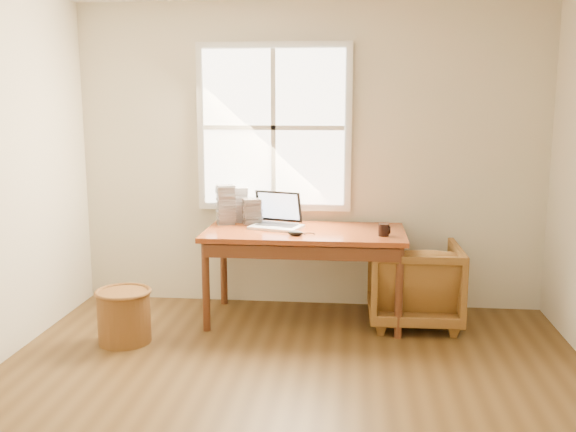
% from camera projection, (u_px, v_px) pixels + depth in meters
% --- Properties ---
extents(room_shell, '(4.04, 4.54, 2.64)m').
position_uv_depth(room_shell, '(277.00, 187.00, 3.45)').
color(room_shell, brown).
rests_on(room_shell, ground).
extents(desk, '(1.60, 0.80, 0.04)m').
position_uv_depth(desk, '(305.00, 233.00, 5.16)').
color(desk, brown).
rests_on(desk, room_shell).
extents(armchair, '(0.72, 0.74, 0.67)m').
position_uv_depth(armchair, '(414.00, 283.00, 5.14)').
color(armchair, brown).
rests_on(armchair, room_shell).
extents(wicker_stool, '(0.45, 0.45, 0.39)m').
position_uv_depth(wicker_stool, '(124.00, 317.00, 4.76)').
color(wicker_stool, brown).
rests_on(wicker_stool, room_shell).
extents(laptop, '(0.50, 0.51, 0.30)m').
position_uv_depth(laptop, '(276.00, 210.00, 5.20)').
color(laptop, silver).
rests_on(laptop, desk).
extents(mouse, '(0.12, 0.08, 0.04)m').
position_uv_depth(mouse, '(296.00, 233.00, 4.94)').
color(mouse, black).
rests_on(mouse, desk).
extents(coffee_mug, '(0.09, 0.09, 0.09)m').
position_uv_depth(coffee_mug, '(384.00, 230.00, 4.93)').
color(coffee_mug, black).
rests_on(coffee_mug, desk).
extents(cd_stack_a, '(0.18, 0.17, 0.30)m').
position_uv_depth(cd_stack_a, '(239.00, 204.00, 5.48)').
color(cd_stack_a, silver).
rests_on(cd_stack_a, desk).
extents(cd_stack_b, '(0.18, 0.17, 0.22)m').
position_uv_depth(cd_stack_b, '(252.00, 212.00, 5.37)').
color(cd_stack_b, '#25262A').
rests_on(cd_stack_b, desk).
extents(cd_stack_c, '(0.18, 0.17, 0.33)m').
position_uv_depth(cd_stack_c, '(226.00, 205.00, 5.39)').
color(cd_stack_c, '#9896A3').
rests_on(cd_stack_c, desk).
extents(cd_stack_d, '(0.15, 0.13, 0.18)m').
position_uv_depth(cd_stack_d, '(253.00, 213.00, 5.40)').
color(cd_stack_d, silver).
rests_on(cd_stack_d, desk).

